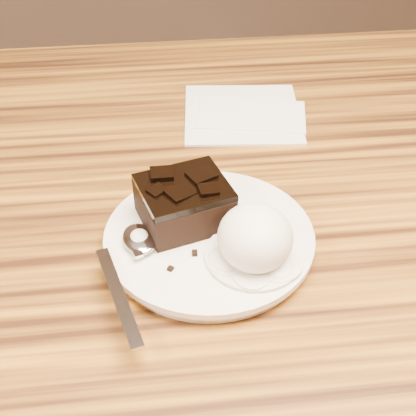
{
  "coord_description": "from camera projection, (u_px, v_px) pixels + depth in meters",
  "views": [
    {
      "loc": [
        -0.09,
        -0.49,
        1.15
      ],
      "look_at": [
        -0.04,
        -0.06,
        0.79
      ],
      "focal_mm": 51.42,
      "sensor_mm": 36.0,
      "label": 1
    }
  ],
  "objects": [
    {
      "name": "ice_cream_scoop",
      "position": [
        255.0,
        237.0,
        0.53
      ],
      "size": [
        0.07,
        0.07,
        0.06
      ],
      "primitive_type": "ellipsoid",
      "color": "white",
      "rests_on": "plate"
    },
    {
      "name": "plate",
      "position": [
        209.0,
        240.0,
        0.57
      ],
      "size": [
        0.2,
        0.2,
        0.02
      ],
      "primitive_type": "cylinder",
      "color": "white",
      "rests_on": "dining_table"
    },
    {
      "name": "dining_table",
      "position": [
        233.0,
        395.0,
        0.88
      ],
      "size": [
        1.2,
        0.8,
        0.75
      ],
      "primitive_type": null,
      "color": "black",
      "rests_on": "floor"
    },
    {
      "name": "napkin",
      "position": [
        242.0,
        113.0,
        0.76
      ],
      "size": [
        0.16,
        0.16,
        0.01
      ],
      "primitive_type": "cube",
      "rotation": [
        0.0,
        0.0,
        -0.09
      ],
      "color": "white",
      "rests_on": "dining_table"
    },
    {
      "name": "crumb_a",
      "position": [
        195.0,
        253.0,
        0.54
      ],
      "size": [
        0.01,
        0.01,
        0.0
      ],
      "primitive_type": "cube",
      "rotation": [
        0.0,
        0.0,
        1.52
      ],
      "color": "black",
      "rests_on": "plate"
    },
    {
      "name": "brownie",
      "position": [
        184.0,
        205.0,
        0.57
      ],
      "size": [
        0.1,
        0.09,
        0.04
      ],
      "primitive_type": "cube",
      "rotation": [
        0.0,
        0.0,
        0.28
      ],
      "color": "black",
      "rests_on": "plate"
    },
    {
      "name": "crumb_b",
      "position": [
        170.0,
        269.0,
        0.53
      ],
      "size": [
        0.01,
        0.01,
        0.0
      ],
      "primitive_type": "cube",
      "rotation": [
        0.0,
        0.0,
        1.01
      ],
      "color": "black",
      "rests_on": "plate"
    },
    {
      "name": "spoon",
      "position": [
        140.0,
        240.0,
        0.55
      ],
      "size": [
        0.08,
        0.18,
        0.01
      ],
      "primitive_type": null,
      "rotation": [
        0.0,
        0.0,
        0.26
      ],
      "color": "silver",
      "rests_on": "plate"
    },
    {
      "name": "melt_puddle",
      "position": [
        254.0,
        256.0,
        0.54
      ],
      "size": [
        0.09,
        0.09,
        0.0
      ],
      "primitive_type": "cylinder",
      "color": "white",
      "rests_on": "plate"
    }
  ]
}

